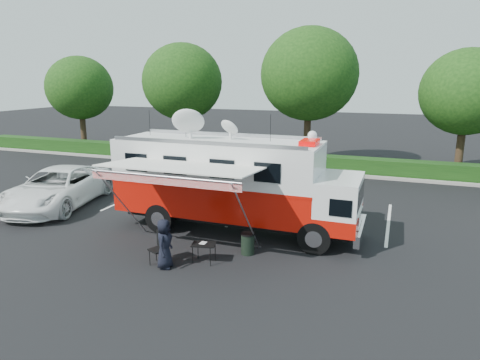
% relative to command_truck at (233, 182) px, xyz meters
% --- Properties ---
extents(ground_plane, '(120.00, 120.00, 0.00)m').
position_rel_command_truck_xyz_m(ground_plane, '(0.08, 0.00, -1.91)').
color(ground_plane, black).
rests_on(ground_plane, ground).
extents(back_border, '(60.00, 6.14, 8.87)m').
position_rel_command_truck_xyz_m(back_border, '(1.22, 12.90, 3.09)').
color(back_border, '#9E998E').
rests_on(back_border, ground_plane).
extents(stall_lines, '(24.12, 5.50, 0.01)m').
position_rel_command_truck_xyz_m(stall_lines, '(-0.42, 3.00, -1.91)').
color(stall_lines, silver).
rests_on(stall_lines, ground_plane).
extents(command_truck, '(9.30, 2.56, 4.47)m').
position_rel_command_truck_xyz_m(command_truck, '(0.00, 0.00, 0.00)').
color(command_truck, black).
rests_on(command_truck, ground_plane).
extents(awning, '(5.07, 2.62, 3.06)m').
position_rel_command_truck_xyz_m(awning, '(-0.83, -2.66, 0.96)').
color(awning, white).
rests_on(awning, ground_plane).
extents(white_suv, '(4.16, 6.73, 1.74)m').
position_rel_command_truck_xyz_m(white_suv, '(-8.68, 0.22, -1.91)').
color(white_suv, white).
rests_on(white_suv, ground_plane).
extents(person, '(0.64, 0.85, 1.57)m').
position_rel_command_truck_xyz_m(person, '(-0.79, -3.81, -1.91)').
color(person, black).
rests_on(person, ground_plane).
extents(folding_table, '(0.84, 0.68, 0.63)m').
position_rel_command_truck_xyz_m(folding_table, '(0.17, -3.03, -1.33)').
color(folding_table, black).
rests_on(folding_table, ground_plane).
extents(folding_chair, '(0.64, 0.68, 1.01)m').
position_rel_command_truck_xyz_m(folding_chair, '(-1.13, -3.54, -1.31)').
color(folding_chair, black).
rests_on(folding_chair, ground_plane).
extents(trash_bin, '(0.48, 0.48, 0.73)m').
position_rel_command_truck_xyz_m(trash_bin, '(1.26, -1.92, -1.55)').
color(trash_bin, black).
rests_on(trash_bin, ground_plane).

